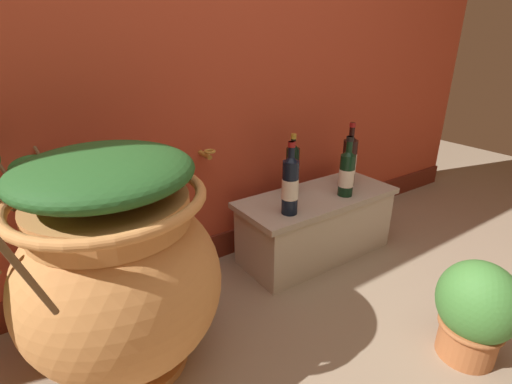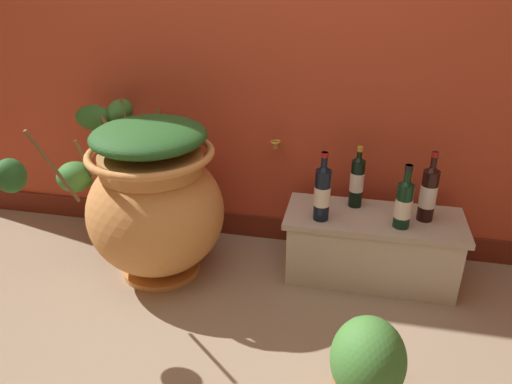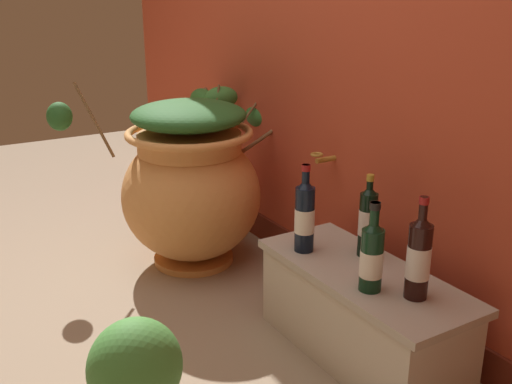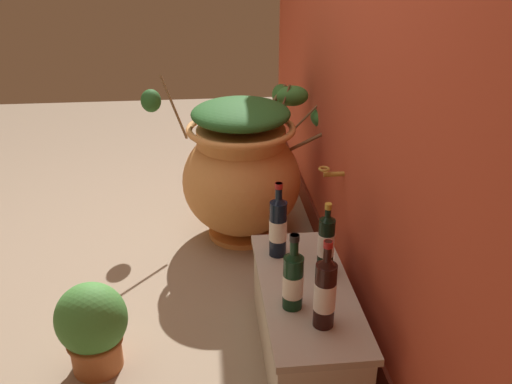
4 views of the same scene
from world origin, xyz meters
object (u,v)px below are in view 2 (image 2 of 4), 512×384
at_px(potted_shrub, 367,368).
at_px(wine_bottle_left, 429,192).
at_px(wine_bottle_back, 357,180).
at_px(wine_bottle_right, 404,202).
at_px(terracotta_urn, 153,196).
at_px(wine_bottle_middle, 322,191).

bearing_deg(potted_shrub, wine_bottle_left, 74.00).
bearing_deg(potted_shrub, wine_bottle_back, 94.89).
bearing_deg(wine_bottle_right, terracotta_urn, -175.89).
bearing_deg(terracotta_urn, wine_bottle_right, 4.11).
height_order(wine_bottle_left, wine_bottle_back, wine_bottle_left).
bearing_deg(terracotta_urn, potted_shrub, -33.30).
bearing_deg(terracotta_urn, wine_bottle_left, 7.81).
height_order(wine_bottle_back, potted_shrub, wine_bottle_back).
bearing_deg(wine_bottle_middle, terracotta_urn, -174.36).
distance_m(wine_bottle_back, potted_shrub, 1.02).
height_order(wine_bottle_middle, wine_bottle_right, wine_bottle_middle).
bearing_deg(wine_bottle_left, wine_bottle_back, 166.98).
bearing_deg(wine_bottle_back, wine_bottle_middle, -131.74).
bearing_deg(wine_bottle_middle, potted_shrub, -72.96).
xyz_separation_m(wine_bottle_back, potted_shrub, (0.08, -0.97, -0.29)).
xyz_separation_m(wine_bottle_middle, wine_bottle_back, (0.16, 0.18, -0.00)).
distance_m(wine_bottle_left, wine_bottle_right, 0.15).
bearing_deg(wine_bottle_left, terracotta_urn, -172.19).
bearing_deg(wine_bottle_right, wine_bottle_left, 39.09).
height_order(wine_bottle_left, potted_shrub, wine_bottle_left).
height_order(terracotta_urn, wine_bottle_middle, terracotta_urn).
relative_size(wine_bottle_right, potted_shrub, 0.78).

